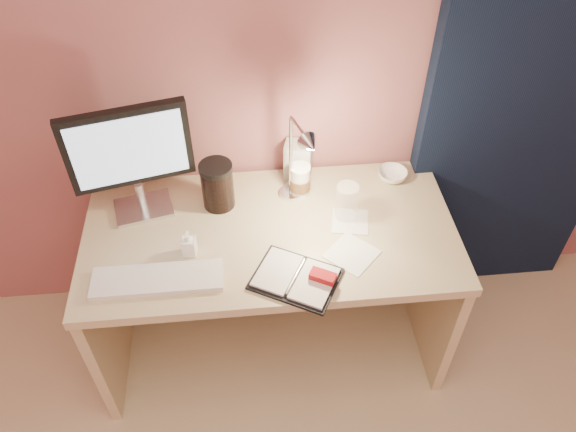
{
  "coord_description": "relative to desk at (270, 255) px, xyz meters",
  "views": [
    {
      "loc": [
        -0.08,
        -0.08,
        2.25
      ],
      "look_at": [
        0.06,
        1.33,
        0.85
      ],
      "focal_mm": 35.0,
      "sensor_mm": 36.0,
      "label": 1
    }
  ],
  "objects": [
    {
      "name": "coffee_cup",
      "position": [
        0.13,
        0.12,
        0.29
      ],
      "size": [
        0.08,
        0.08,
        0.13
      ],
      "color": "white",
      "rests_on": "desk"
    },
    {
      "name": "clear_cup",
      "position": [
        0.29,
        -0.02,
        0.3
      ],
      "size": [
        0.08,
        0.08,
        0.15
      ],
      "primitive_type": "cylinder",
      "color": "white",
      "rests_on": "desk"
    },
    {
      "name": "planner",
      "position": [
        0.08,
        -0.32,
        0.24
      ],
      "size": [
        0.35,
        0.32,
        0.04
      ],
      "rotation": [
        0.0,
        0.0,
        -0.5
      ],
      "color": "black",
      "rests_on": "desk"
    },
    {
      "name": "paper_b",
      "position": [
        0.31,
        -0.06,
        0.23
      ],
      "size": [
        0.16,
        0.16,
        0.0
      ],
      "primitive_type": "cube",
      "rotation": [
        0.0,
        0.0,
        -0.2
      ],
      "color": "silver",
      "rests_on": "desk"
    },
    {
      "name": "bowl",
      "position": [
        0.52,
        0.18,
        0.24
      ],
      "size": [
        0.13,
        0.13,
        0.04
      ],
      "primitive_type": "imported",
      "rotation": [
        0.0,
        0.0,
        -0.05
      ],
      "color": "white",
      "rests_on": "desk"
    },
    {
      "name": "monitor",
      "position": [
        -0.48,
        0.09,
        0.5
      ],
      "size": [
        0.43,
        0.2,
        0.47
      ],
      "rotation": [
        0.0,
        0.0,
        0.23
      ],
      "color": "silver",
      "rests_on": "desk"
    },
    {
      "name": "desk_lamp",
      "position": [
        0.07,
        0.02,
        0.47
      ],
      "size": [
        0.14,
        0.24,
        0.4
      ],
      "rotation": [
        0.0,
        0.0,
        0.31
      ],
      "color": "silver",
      "rests_on": "desk"
    },
    {
      "name": "dark_jar",
      "position": [
        -0.19,
        0.09,
        0.31
      ],
      "size": [
        0.12,
        0.12,
        0.17
      ],
      "primitive_type": "cylinder",
      "color": "black",
      "rests_on": "desk"
    },
    {
      "name": "desk",
      "position": [
        0.0,
        0.0,
        0.0
      ],
      "size": [
        1.4,
        0.7,
        0.73
      ],
      "color": "tan",
      "rests_on": "ground"
    },
    {
      "name": "product_box",
      "position": [
        0.14,
        0.23,
        0.31
      ],
      "size": [
        0.13,
        0.11,
        0.16
      ],
      "primitive_type": "cube",
      "rotation": [
        0.0,
        0.0,
        -0.26
      ],
      "color": "silver",
      "rests_on": "desk"
    },
    {
      "name": "keyboard",
      "position": [
        -0.4,
        -0.28,
        0.24
      ],
      "size": [
        0.45,
        0.13,
        0.02
      ],
      "primitive_type": "cube",
      "rotation": [
        0.0,
        0.0,
        -0.0
      ],
      "color": "white",
      "rests_on": "desk"
    },
    {
      "name": "lotion_bottle",
      "position": [
        -0.3,
        -0.16,
        0.28
      ],
      "size": [
        0.05,
        0.05,
        0.11
      ],
      "primitive_type": "imported",
      "rotation": [
        0.0,
        0.0,
        -0.13
      ],
      "color": "white",
      "rests_on": "desk"
    },
    {
      "name": "paper_a",
      "position": [
        0.28,
        -0.22,
        0.23
      ],
      "size": [
        0.22,
        0.22,
        0.0
      ],
      "primitive_type": "cube",
      "rotation": [
        0.0,
        0.0,
        0.8
      ],
      "color": "silver",
      "rests_on": "desk"
    },
    {
      "name": "room",
      "position": [
        0.95,
        0.24,
        0.63
      ],
      "size": [
        3.5,
        3.5,
        3.5
      ],
      "color": "#C6B28E",
      "rests_on": "ground"
    }
  ]
}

